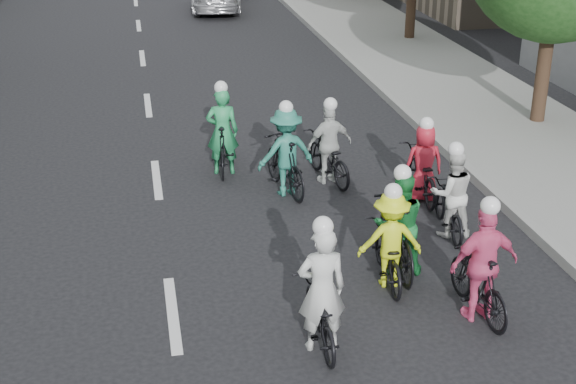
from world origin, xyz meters
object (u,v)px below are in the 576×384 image
object	(u,v)px
cyclist_3	(481,273)
cyclist_7	(286,158)
cyclist_1	(398,230)
cyclist_4	(422,170)
cyclist_6	(450,202)
cyclist_8	(329,153)
cyclist_2	(389,247)
cyclist_5	(222,141)
cyclist_0	(320,305)

from	to	relation	value
cyclist_3	cyclist_7	world-z (taller)	cyclist_3
cyclist_3	cyclist_1	bearing A→B (deg)	-69.84
cyclist_3	cyclist_4	bearing A→B (deg)	-103.74
cyclist_6	cyclist_8	size ratio (longest dim) A/B	0.90
cyclist_2	cyclist_8	bearing A→B (deg)	-86.05
cyclist_2	cyclist_5	bearing A→B (deg)	-64.15
cyclist_5	cyclist_4	bearing A→B (deg)	156.36
cyclist_1	cyclist_6	size ratio (longest dim) A/B	1.17
cyclist_3	cyclist_8	world-z (taller)	cyclist_3
cyclist_8	cyclist_3	bearing A→B (deg)	87.68
cyclist_4	cyclist_2	bearing A→B (deg)	65.71
cyclist_5	cyclist_6	xyz separation A→B (m)	(3.36, -3.50, -0.07)
cyclist_1	cyclist_3	bearing A→B (deg)	118.57
cyclist_1	cyclist_8	distance (m)	3.68
cyclist_4	cyclist_8	distance (m)	1.86
cyclist_3	cyclist_8	bearing A→B (deg)	-85.53
cyclist_2	cyclist_8	size ratio (longest dim) A/B	0.91
cyclist_4	cyclist_7	size ratio (longest dim) A/B	0.97
cyclist_1	cyclist_3	size ratio (longest dim) A/B	1.07
cyclist_6	cyclist_8	world-z (taller)	cyclist_8
cyclist_3	cyclist_2	bearing A→B (deg)	-55.16
cyclist_1	cyclist_5	distance (m)	5.01
cyclist_7	cyclist_5	bearing A→B (deg)	-63.16
cyclist_0	cyclist_6	xyz separation A→B (m)	(2.85, 2.78, -0.02)
cyclist_2	cyclist_6	distance (m)	2.04
cyclist_4	cyclist_6	distance (m)	1.50
cyclist_4	cyclist_6	bearing A→B (deg)	91.78
cyclist_3	cyclist_7	distance (m)	5.05
cyclist_0	cyclist_6	distance (m)	3.98
cyclist_1	cyclist_2	size ratio (longest dim) A/B	1.15
cyclist_3	cyclist_7	xyz separation A→B (m)	(-1.78, 4.73, 0.03)
cyclist_5	cyclist_1	bearing A→B (deg)	121.64
cyclist_1	cyclist_3	distance (m)	1.63
cyclist_5	cyclist_3	bearing A→B (deg)	121.72
cyclist_6	cyclist_7	distance (m)	3.22
cyclist_0	cyclist_8	bearing A→B (deg)	-104.55
cyclist_4	cyclist_8	size ratio (longest dim) A/B	0.98
cyclist_6	cyclist_0	bearing A→B (deg)	50.28
cyclist_8	cyclist_0	bearing A→B (deg)	63.34
cyclist_1	cyclist_6	world-z (taller)	cyclist_1
cyclist_4	cyclist_8	xyz separation A→B (m)	(-1.48, 1.13, 0.03)
cyclist_0	cyclist_2	world-z (taller)	cyclist_0
cyclist_0	cyclist_4	world-z (taller)	cyclist_0
cyclist_0	cyclist_2	size ratio (longest dim) A/B	1.11
cyclist_6	cyclist_2	bearing A→B (deg)	48.88
cyclist_4	cyclist_5	size ratio (longest dim) A/B	0.97
cyclist_4	cyclist_7	xyz separation A→B (m)	(-2.39, 0.72, 0.15)
cyclist_8	cyclist_5	bearing A→B (deg)	-36.04
cyclist_2	cyclist_4	bearing A→B (deg)	-113.22
cyclist_3	cyclist_4	size ratio (longest dim) A/B	1.00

